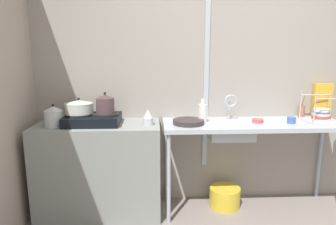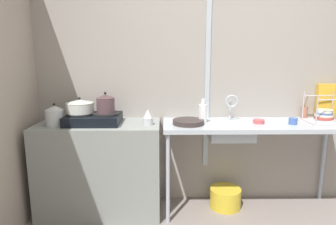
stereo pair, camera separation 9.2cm
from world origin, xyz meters
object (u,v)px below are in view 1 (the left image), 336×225
at_px(stove, 93,119).
at_px(frying_pan, 188,122).
at_px(cup_by_rack, 291,120).
at_px(bottle_by_sink, 202,113).
at_px(utensil_jar, 301,111).
at_px(small_bowl_on_drainboard, 258,121).
at_px(pot_beside_stove, 54,116).
at_px(cereal_box, 322,100).
at_px(sink_basin, 230,131).
at_px(faucet, 230,103).
at_px(pot_on_left_burner, 79,107).
at_px(pot_on_right_burner, 105,104).
at_px(bucket_on_floor, 225,197).
at_px(percolator, 148,117).
at_px(dish_rack, 321,116).

relative_size(stove, frying_pan, 1.71).
distance_m(stove, frying_pan, 0.90).
xyz_separation_m(cup_by_rack, bottle_by_sink, (-0.85, 0.08, 0.06)).
bearing_deg(utensil_jar, small_bowl_on_drainboard, -157.78).
height_order(stove, utensil_jar, utensil_jar).
bearing_deg(pot_beside_stove, cereal_box, 6.13).
xyz_separation_m(sink_basin, cereal_box, (1.03, 0.26, 0.25)).
distance_m(sink_basin, faucet, 0.29).
xyz_separation_m(stove, sink_basin, (1.30, -0.05, -0.12)).
bearing_deg(small_bowl_on_drainboard, sink_basin, -172.21).
xyz_separation_m(pot_on_left_burner, frying_pan, (1.02, -0.04, -0.15)).
height_order(faucet, cereal_box, cereal_box).
height_order(pot_on_right_burner, pot_beside_stove, pot_on_right_burner).
relative_size(faucet, bucket_on_floor, 0.83).
relative_size(pot_beside_stove, cereal_box, 0.60).
bearing_deg(small_bowl_on_drainboard, bucket_on_floor, 167.85).
height_order(bottle_by_sink, bucket_on_floor, bottle_by_sink).
xyz_separation_m(stove, cup_by_rack, (1.89, -0.06, -0.02)).
bearing_deg(percolator, utensil_jar, 9.50).
bearing_deg(bottle_by_sink, bucket_on_floor, 6.94).
xyz_separation_m(percolator, dish_rack, (1.69, 0.06, -0.01)).
distance_m(small_bowl_on_drainboard, bottle_by_sink, 0.54).
xyz_separation_m(percolator, bottle_by_sink, (0.52, 0.08, 0.02)).
distance_m(faucet, small_bowl_on_drainboard, 0.31).
bearing_deg(pot_on_right_burner, sink_basin, -2.19).
bearing_deg(cup_by_rack, pot_on_left_burner, 178.43).
bearing_deg(bottle_by_sink, dish_rack, -0.54).
bearing_deg(cereal_box, pot_on_left_burner, -169.43).
height_order(faucet, bottle_by_sink, faucet).
xyz_separation_m(cup_by_rack, cereal_box, (0.44, 0.27, 0.15)).
height_order(dish_rack, cereal_box, cereal_box).
distance_m(pot_on_left_burner, bucket_on_floor, 1.72).
xyz_separation_m(pot_beside_stove, percolator, (0.86, 0.02, -0.02)).
height_order(pot_beside_stove, frying_pan, pot_beside_stove).
relative_size(percolator, dish_rack, 0.47).
bearing_deg(cup_by_rack, pot_beside_stove, -179.53).
bearing_deg(stove, cereal_box, 5.22).
bearing_deg(utensil_jar, bottle_by_sink, -169.88).
bearing_deg(bottle_by_sink, faucet, 16.69).
relative_size(sink_basin, bottle_by_sink, 1.78).
xyz_separation_m(sink_basin, small_bowl_on_drainboard, (0.28, 0.04, 0.09)).
xyz_separation_m(faucet, bottle_by_sink, (-0.29, -0.09, -0.08)).
distance_m(pot_on_left_burner, cereal_box, 2.46).
bearing_deg(utensil_jar, faucet, -172.40).
bearing_deg(pot_beside_stove, pot_on_left_burner, 18.98).
relative_size(pot_beside_stove, percolator, 1.44).
relative_size(pot_on_left_burner, faucet, 1.01).
xyz_separation_m(pot_beside_stove, cereal_box, (2.66, 0.29, 0.08)).
bearing_deg(cereal_box, percolator, -165.99).
bearing_deg(frying_pan, cup_by_rack, -1.01).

